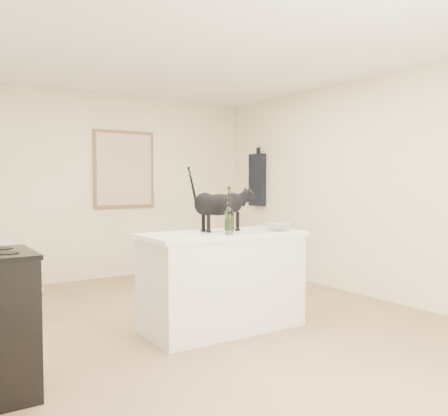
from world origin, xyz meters
TOP-DOWN VIEW (x-y plane):
  - floor at (0.00, 0.00)m, footprint 5.50×5.50m
  - ceiling at (0.00, 0.00)m, footprint 5.50×5.50m
  - wall_back at (0.00, 2.75)m, footprint 4.50×0.00m
  - wall_right at (2.25, 0.00)m, footprint 0.00×5.50m
  - island_base at (0.10, -0.20)m, footprint 1.44×0.67m
  - island_top at (0.10, -0.20)m, footprint 1.50×0.70m
  - artwork_frame at (0.30, 2.72)m, footprint 0.90×0.03m
  - artwork_canvas at (0.30, 2.70)m, footprint 0.82×0.00m
  - hanging_garment at (2.19, 2.05)m, footprint 0.08×0.34m
  - black_cat at (0.12, -0.12)m, footprint 0.64×0.20m
  - wine_bottle at (0.05, -0.39)m, footprint 0.09×0.09m
  - glass_bowl at (0.63, -0.37)m, footprint 0.34×0.34m

SIDE VIEW (x-z plane):
  - floor at x=0.00m, z-range 0.00..0.00m
  - island_base at x=0.10m, z-range 0.00..0.86m
  - island_top at x=0.10m, z-range 0.86..0.90m
  - glass_bowl at x=0.63m, z-range 0.90..0.97m
  - wine_bottle at x=0.05m, z-range 0.90..1.27m
  - black_cat at x=0.12m, z-range 0.90..1.35m
  - wall_back at x=0.00m, z-range -0.95..3.55m
  - wall_right at x=2.25m, z-range -1.45..4.05m
  - hanging_garment at x=2.19m, z-range 1.00..1.80m
  - artwork_frame at x=0.30m, z-range 1.00..2.10m
  - artwork_canvas at x=0.30m, z-range 1.04..2.06m
  - ceiling at x=0.00m, z-range 2.60..2.60m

